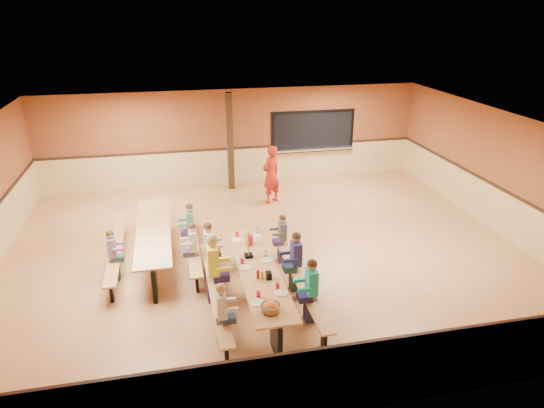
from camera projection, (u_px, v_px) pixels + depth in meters
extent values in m
plane|color=#A56A3E|center=(266.00, 251.00, 11.40)|extent=(12.00, 12.00, 0.00)
cube|color=brown|center=(234.00, 137.00, 15.35)|extent=(12.00, 0.04, 3.00)
cube|color=brown|center=(342.00, 325.00, 6.31)|extent=(12.00, 0.04, 3.00)
cube|color=brown|center=(502.00, 174.00, 12.01)|extent=(0.04, 10.00, 3.00)
cube|color=white|center=(265.00, 126.00, 10.26)|extent=(12.00, 10.00, 0.04)
cube|color=black|center=(313.00, 131.00, 15.82)|extent=(2.60, 0.06, 1.20)
cube|color=silver|center=(313.00, 149.00, 15.95)|extent=(2.70, 0.28, 0.06)
cube|color=black|center=(230.00, 142.00, 14.77)|extent=(0.18, 0.18, 3.00)
cube|color=#B98249|center=(258.00, 270.00, 9.17)|extent=(0.75, 3.60, 0.04)
cube|color=black|center=(276.00, 337.00, 7.90)|extent=(0.08, 0.60, 0.70)
cube|color=black|center=(245.00, 250.00, 10.71)|extent=(0.08, 0.60, 0.70)
cube|color=#B98249|center=(215.00, 288.00, 9.11)|extent=(0.26, 3.60, 0.04)
cube|color=black|center=(216.00, 298.00, 9.20)|extent=(0.06, 0.18, 0.41)
cube|color=#B98249|center=(300.00, 278.00, 9.44)|extent=(0.26, 3.60, 0.04)
cube|color=black|center=(300.00, 288.00, 9.52)|extent=(0.06, 0.18, 0.41)
cube|color=#B98249|center=(153.00, 230.00, 10.79)|extent=(0.75, 3.60, 0.04)
cube|color=black|center=(154.00, 280.00, 9.53)|extent=(0.08, 0.60, 0.70)
cube|color=black|center=(155.00, 218.00, 12.33)|extent=(0.08, 0.60, 0.70)
cube|color=#B98249|center=(116.00, 245.00, 10.74)|extent=(0.26, 3.60, 0.04)
cube|color=black|center=(118.00, 254.00, 10.82)|extent=(0.06, 0.18, 0.41)
cube|color=#B98249|center=(192.00, 238.00, 11.06)|extent=(0.26, 3.60, 0.04)
cube|color=black|center=(192.00, 247.00, 11.14)|extent=(0.06, 0.18, 0.41)
imported|color=#A91E13|center=(271.00, 175.00, 13.93)|extent=(0.74, 0.68, 1.71)
cylinder|color=#B31726|center=(249.00, 240.00, 10.05)|extent=(0.16, 0.16, 0.22)
cube|color=black|center=(269.00, 275.00, 8.82)|extent=(0.10, 0.14, 0.13)
cylinder|color=yellow|center=(262.00, 275.00, 8.80)|extent=(0.06, 0.06, 0.17)
cylinder|color=#B2140F|center=(258.00, 274.00, 8.81)|extent=(0.06, 0.06, 0.17)
cube|color=black|center=(248.00, 256.00, 9.59)|extent=(0.16, 0.16, 0.06)
cube|color=#B98249|center=(248.00, 243.00, 9.49)|extent=(0.02, 0.09, 0.50)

